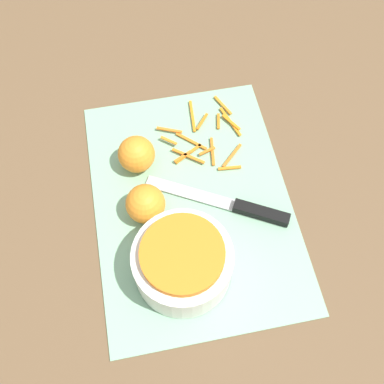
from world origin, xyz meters
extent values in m
plane|color=brown|center=(0.00, 0.00, 0.00)|extent=(4.00, 4.00, 0.00)
cube|color=#84B793|center=(0.00, 0.00, 0.00)|extent=(0.48, 0.34, 0.01)
cylinder|color=silver|center=(-0.12, 0.04, 0.04)|extent=(0.15, 0.15, 0.07)
cylinder|color=orange|center=(-0.12, 0.04, 0.08)|extent=(0.13, 0.13, 0.02)
cube|color=black|center=(-0.05, -0.11, 0.01)|extent=(0.06, 0.09, 0.02)
cube|color=silver|center=(0.01, 0.00, 0.01)|extent=(0.10, 0.15, 0.00)
sphere|color=orange|center=(0.09, 0.08, 0.04)|extent=(0.07, 0.07, 0.07)
sphere|color=orange|center=(-0.01, 0.08, 0.04)|extent=(0.07, 0.07, 0.07)
cube|color=orange|center=(0.19, -0.10, 0.01)|extent=(0.05, 0.03, 0.00)
cube|color=orange|center=(0.05, -0.08, 0.01)|extent=(0.01, 0.04, 0.00)
cube|color=orange|center=(0.08, -0.09, 0.01)|extent=(0.04, 0.05, 0.00)
cube|color=orange|center=(0.09, 0.00, 0.01)|extent=(0.02, 0.04, 0.00)
cube|color=orange|center=(0.09, -0.01, 0.01)|extent=(0.04, 0.06, 0.00)
cube|color=orange|center=(0.13, 0.02, 0.01)|extent=(0.03, 0.03, 0.00)
cube|color=orange|center=(0.10, -0.01, 0.01)|extent=(0.04, 0.06, 0.00)
cube|color=orange|center=(0.12, -0.02, 0.01)|extent=(0.05, 0.05, 0.00)
cube|color=orange|center=(0.15, 0.01, 0.01)|extent=(0.02, 0.05, 0.00)
cube|color=orange|center=(0.15, -0.11, 0.01)|extent=(0.04, 0.03, 0.00)
cube|color=orange|center=(0.16, -0.05, 0.01)|extent=(0.04, 0.03, 0.00)
cube|color=orange|center=(0.09, -0.05, 0.01)|extent=(0.01, 0.03, 0.00)
cube|color=orange|center=(0.15, -0.11, 0.01)|extent=(0.07, 0.03, 0.00)
cube|color=orange|center=(0.18, -0.04, 0.01)|extent=(0.07, 0.01, 0.00)
cube|color=orange|center=(0.09, -0.06, 0.01)|extent=(0.06, 0.01, 0.00)
cube|color=orange|center=(0.16, -0.08, 0.01)|extent=(0.04, 0.01, 0.00)
camera|label=1|loc=(-0.35, 0.07, 0.71)|focal=42.00mm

